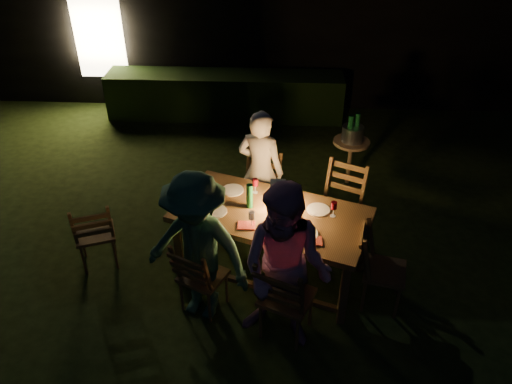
# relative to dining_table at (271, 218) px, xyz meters

# --- Properties ---
(dining_table) EXTENTS (2.26, 1.63, 0.85)m
(dining_table) POSITION_rel_dining_table_xyz_m (0.00, 0.00, 0.00)
(dining_table) COLOR #55381C
(dining_table) RESTS_ON ground
(chair_near_left) EXTENTS (0.58, 0.59, 0.94)m
(chair_near_left) POSITION_rel_dining_table_xyz_m (-0.68, -0.58, -0.48)
(chair_near_left) COLOR #55381C
(chair_near_left) RESTS_ON ground
(chair_near_right) EXTENTS (0.62, 0.64, 1.05)m
(chair_near_right) POSITION_rel_dining_table_xyz_m (0.17, -0.88, -0.45)
(chair_near_right) COLOR #55381C
(chair_near_right) RESTS_ON ground
(chair_far_left) EXTENTS (0.57, 0.59, 1.02)m
(chair_far_left) POSITION_rel_dining_table_xyz_m (-0.17, 0.88, -0.46)
(chair_far_left) COLOR #55381C
(chair_far_left) RESTS_ON ground
(chair_far_right) EXTENTS (0.66, 0.68, 1.09)m
(chair_far_right) POSITION_rel_dining_table_xyz_m (0.78, 0.55, -0.44)
(chair_far_right) COLOR #55381C
(chair_far_right) RESTS_ON ground
(chair_end) EXTENTS (0.56, 0.53, 0.98)m
(chair_end) POSITION_rel_dining_table_xyz_m (1.16, -0.41, -0.47)
(chair_end) COLOR #55381C
(chair_end) RESTS_ON ground
(chair_spare) EXTENTS (0.56, 0.58, 0.95)m
(chair_spare) POSITION_rel_dining_table_xyz_m (-1.98, 0.04, -0.48)
(chair_spare) COLOR #55381C
(chair_spare) RESTS_ON ground
(person_house_side) EXTENTS (0.67, 0.55, 1.59)m
(person_house_side) POSITION_rel_dining_table_xyz_m (-0.15, 0.92, 0.03)
(person_house_side) COLOR white
(person_house_side) RESTS_ON ground
(person_opp_right) EXTENTS (1.03, 0.91, 1.76)m
(person_opp_right) POSITION_rel_dining_table_xyz_m (0.15, -0.92, 0.12)
(person_opp_right) COLOR #B37B9F
(person_opp_right) RESTS_ON ground
(person_opp_left) EXTENTS (1.22, 0.94, 1.67)m
(person_opp_left) POSITION_rel_dining_table_xyz_m (-0.70, -0.62, 0.07)
(person_opp_left) COLOR #2F5E44
(person_opp_left) RESTS_ON ground
(lantern) EXTENTS (0.16, 0.16, 0.35)m
(lantern) POSITION_rel_dining_table_xyz_m (0.06, 0.03, 0.24)
(lantern) COLOR white
(lantern) RESTS_ON dining_table
(plate_far_left) EXTENTS (0.25, 0.25, 0.01)m
(plate_far_left) POSITION_rel_dining_table_xyz_m (-0.45, 0.39, 0.09)
(plate_far_left) COLOR white
(plate_far_left) RESTS_ON dining_table
(plate_near_left) EXTENTS (0.25, 0.25, 0.01)m
(plate_near_left) POSITION_rel_dining_table_xyz_m (-0.59, -0.03, 0.09)
(plate_near_left) COLOR white
(plate_near_left) RESTS_ON dining_table
(plate_far_right) EXTENTS (0.25, 0.25, 0.01)m
(plate_far_right) POSITION_rel_dining_table_xyz_m (0.50, 0.06, 0.09)
(plate_far_right) COLOR white
(plate_far_right) RESTS_ON dining_table
(plate_near_right) EXTENTS (0.25, 0.25, 0.01)m
(plate_near_right) POSITION_rel_dining_table_xyz_m (0.35, -0.36, 0.09)
(plate_near_right) COLOR white
(plate_near_right) RESTS_ON dining_table
(wineglass_a) EXTENTS (0.06, 0.06, 0.18)m
(wineglass_a) POSITION_rel_dining_table_xyz_m (-0.19, 0.36, 0.17)
(wineglass_a) COLOR #59070F
(wineglass_a) RESTS_ON dining_table
(wineglass_b) EXTENTS (0.06, 0.06, 0.18)m
(wineglass_b) POSITION_rel_dining_table_xyz_m (-0.72, 0.13, 0.17)
(wineglass_b) COLOR #59070F
(wineglass_b) RESTS_ON dining_table
(wineglass_c) EXTENTS (0.06, 0.06, 0.18)m
(wineglass_c) POSITION_rel_dining_table_xyz_m (0.19, -0.36, 0.17)
(wineglass_c) COLOR #59070F
(wineglass_c) RESTS_ON dining_table
(wineglass_d) EXTENTS (0.06, 0.06, 0.18)m
(wineglass_d) POSITION_rel_dining_table_xyz_m (0.64, -0.04, 0.17)
(wineglass_d) COLOR #59070F
(wineglass_d) RESTS_ON dining_table
(wineglass_e) EXTENTS (0.06, 0.06, 0.18)m
(wineglass_e) POSITION_rel_dining_table_xyz_m (-0.19, -0.25, 0.17)
(wineglass_e) COLOR silver
(wineglass_e) RESTS_ON dining_table
(bottle_table) EXTENTS (0.07, 0.07, 0.28)m
(bottle_table) POSITION_rel_dining_table_xyz_m (-0.24, 0.08, 0.22)
(bottle_table) COLOR #0F471E
(bottle_table) RESTS_ON dining_table
(napkin_left) EXTENTS (0.18, 0.14, 0.01)m
(napkin_left) POSITION_rel_dining_table_xyz_m (-0.25, -0.25, 0.09)
(napkin_left) COLOR red
(napkin_left) RESTS_ON dining_table
(napkin_right) EXTENTS (0.18, 0.14, 0.01)m
(napkin_right) POSITION_rel_dining_table_xyz_m (0.42, -0.47, 0.09)
(napkin_right) COLOR red
(napkin_right) RESTS_ON dining_table
(phone) EXTENTS (0.14, 0.07, 0.01)m
(phone) POSITION_rel_dining_table_xyz_m (-0.68, -0.08, 0.09)
(phone) COLOR black
(phone) RESTS_ON dining_table
(side_table) EXTENTS (0.51, 0.51, 0.69)m
(side_table) POSITION_rel_dining_table_xyz_m (1.07, 1.97, -0.16)
(side_table) COLOR #906948
(side_table) RESTS_ON ground
(ice_bucket) EXTENTS (0.30, 0.30, 0.22)m
(ice_bucket) POSITION_rel_dining_table_xyz_m (1.07, 1.97, 0.03)
(ice_bucket) COLOR #A5A8AD
(ice_bucket) RESTS_ON side_table
(bottle_bucket_a) EXTENTS (0.07, 0.07, 0.32)m
(bottle_bucket_a) POSITION_rel_dining_table_xyz_m (1.02, 1.93, 0.08)
(bottle_bucket_a) COLOR #0F471E
(bottle_bucket_a) RESTS_ON side_table
(bottle_bucket_b) EXTENTS (0.07, 0.07, 0.32)m
(bottle_bucket_b) POSITION_rel_dining_table_xyz_m (1.12, 2.01, 0.08)
(bottle_bucket_b) COLOR #0F471E
(bottle_bucket_b) RESTS_ON side_table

